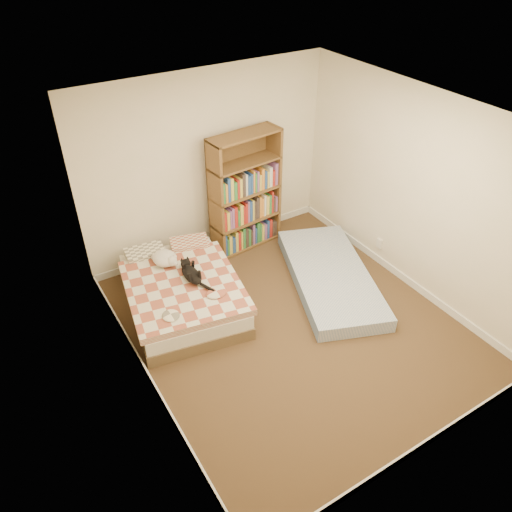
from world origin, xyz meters
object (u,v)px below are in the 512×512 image
bookshelf (245,207)px  black_cat (191,273)px  bed (181,290)px  floor_mattress (330,277)px  white_dog (166,258)px

bookshelf → black_cat: bearing=-151.7°
bookshelf → black_cat: (-1.24, -0.84, -0.11)m
bookshelf → black_cat: bookshelf is taller
bed → floor_mattress: (1.83, -0.63, -0.12)m
bookshelf → floor_mattress: bearing=-77.1°
black_cat → white_dog: size_ratio=1.62×
bed → black_cat: (0.11, -0.09, 0.28)m
bookshelf → floor_mattress: 1.55m
bookshelf → white_dog: bearing=-168.6°
white_dog → bookshelf: bearing=40.5°
black_cat → bookshelf: bearing=41.7°
bed → white_dog: white_dog is taller
bed → black_cat: black_cat is taller
bed → bookshelf: bookshelf is taller
floor_mattress → white_dog: 2.13m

